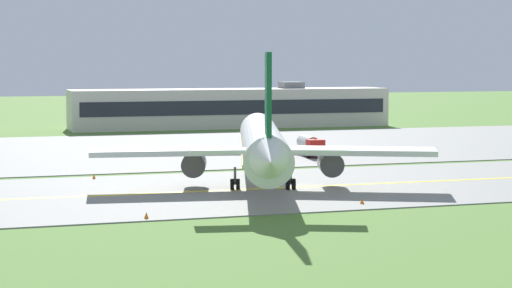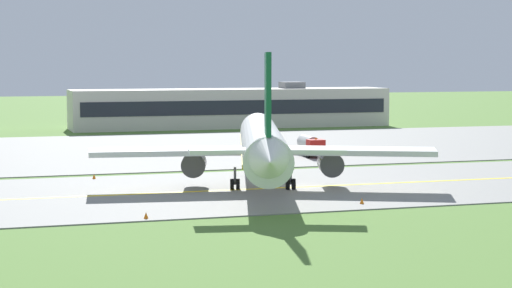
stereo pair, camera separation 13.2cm
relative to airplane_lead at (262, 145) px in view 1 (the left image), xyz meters
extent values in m
plane|color=#517A33|center=(4.19, -1.00, -4.13)|extent=(500.00, 500.00, 0.00)
cube|color=gray|center=(4.19, -1.00, -4.08)|extent=(240.00, 28.00, 0.10)
cube|color=gray|center=(14.19, 41.00, -4.08)|extent=(140.00, 52.00, 0.10)
cube|color=yellow|center=(4.19, -1.00, -4.03)|extent=(220.00, 0.60, 0.01)
cylinder|color=white|center=(0.14, 0.47, 0.07)|extent=(13.25, 33.78, 4.00)
cone|color=white|center=(5.17, 17.96, 0.07)|extent=(4.37, 3.55, 3.80)
cone|color=white|center=(-4.96, -17.21, 0.47)|extent=(4.15, 4.02, 3.40)
cube|color=gold|center=(0.14, 0.47, -0.43)|extent=(12.58, 31.19, 0.36)
cube|color=#1E232D|center=(4.56, 15.84, 0.77)|extent=(3.77, 2.67, 0.70)
cube|color=white|center=(-8.64, 0.71, -0.43)|extent=(15.53, 6.86, 0.50)
cylinder|color=#47474C|center=(-6.17, 2.08, -1.83)|extent=(3.15, 3.90, 2.30)
cylinder|color=black|center=(-5.72, 3.61, -1.83)|extent=(2.09, 0.82, 2.10)
cube|color=white|center=(7.69, -4.00, -0.43)|extent=(15.65, 10.50, 0.50)
cylinder|color=#47474C|center=(6.33, -1.52, -1.83)|extent=(3.15, 3.90, 2.30)
cylinder|color=black|center=(6.77, 0.02, -1.83)|extent=(2.09, 0.82, 2.10)
cube|color=#145938|center=(-4.02, -13.95, 5.32)|extent=(1.60, 4.34, 6.50)
cube|color=white|center=(-7.15, -13.25, 0.87)|extent=(6.33, 3.41, 0.30)
cube|color=white|center=(-1.00, -15.02, 0.87)|extent=(6.46, 4.48, 0.30)
cylinder|color=slate|center=(3.73, 12.96, -2.76)|extent=(0.24, 0.24, 1.65)
cylinder|color=black|center=(3.73, 12.96, -3.58)|extent=(0.64, 1.15, 1.10)
cylinder|color=slate|center=(-2.92, -0.73, -2.76)|extent=(0.24, 0.24, 1.65)
cylinder|color=black|center=(-3.18, -0.66, -3.58)|extent=(0.64, 1.15, 1.10)
cylinder|color=black|center=(-2.65, -0.81, -3.58)|extent=(0.64, 1.15, 1.10)
cylinder|color=slate|center=(2.08, -2.17, -2.76)|extent=(0.24, 0.24, 1.65)
cylinder|color=black|center=(1.82, -2.10, -3.58)|extent=(0.64, 1.15, 1.10)
cylinder|color=black|center=(2.34, -2.25, -3.58)|extent=(0.64, 1.15, 1.10)
cube|color=red|center=(14.39, 23.33, -2.63)|extent=(2.10, 1.91, 1.80)
cube|color=#1E232D|center=(14.35, 22.57, -2.32)|extent=(1.84, 0.22, 0.81)
cylinder|color=silver|center=(14.56, 26.33, -2.38)|extent=(2.03, 4.29, 1.80)
cube|color=#383838|center=(14.56, 26.33, -3.41)|extent=(2.33, 4.31, 0.24)
cylinder|color=orange|center=(14.39, 23.33, -1.63)|extent=(0.20, 0.20, 0.18)
cylinder|color=black|center=(15.39, 23.28, -3.68)|extent=(0.35, 0.92, 0.90)
cylinder|color=black|center=(13.39, 23.39, -3.68)|extent=(0.35, 0.92, 0.90)
cylinder|color=black|center=(15.65, 27.11, -3.68)|extent=(0.35, 0.92, 0.90)
cylinder|color=black|center=(13.55, 27.22, -3.68)|extent=(0.35, 0.92, 0.90)
cube|color=beige|center=(19.57, 79.77, -0.60)|extent=(58.68, 10.29, 7.07)
cube|color=#1E232D|center=(19.57, 74.58, -0.25)|extent=(56.33, 0.10, 2.54)
cube|color=slate|center=(31.30, 79.77, 3.53)|extent=(4.00, 4.00, 1.20)
cone|color=orange|center=(-14.47, 11.04, -3.83)|extent=(0.44, 0.44, 0.60)
cone|color=orange|center=(4.84, -12.28, -3.83)|extent=(0.44, 0.44, 0.60)
cone|color=orange|center=(-13.79, -14.10, -3.83)|extent=(0.44, 0.44, 0.60)
camera|label=1|loc=(-26.40, -82.13, 7.79)|focal=64.31mm
camera|label=2|loc=(-26.27, -82.17, 7.79)|focal=64.31mm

